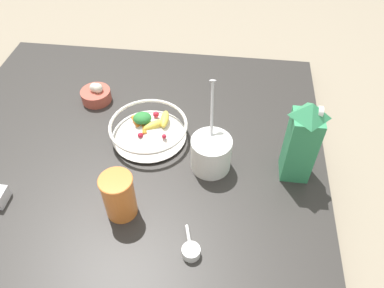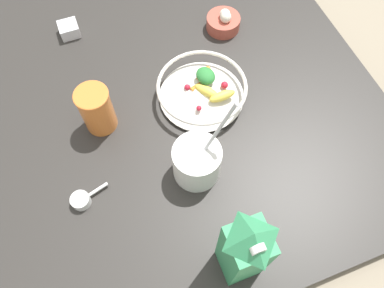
{
  "view_description": "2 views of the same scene",
  "coord_description": "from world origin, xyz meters",
  "px_view_note": "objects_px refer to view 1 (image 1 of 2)",
  "views": [
    {
      "loc": [
        -0.69,
        -0.29,
        0.87
      ],
      "look_at": [
        0.04,
        -0.2,
        0.1
      ],
      "focal_mm": 35.0,
      "sensor_mm": 36.0,
      "label": 1
    },
    {
      "loc": [
        -0.12,
        -0.59,
        0.89
      ],
      "look_at": [
        0.02,
        -0.21,
        0.1
      ],
      "focal_mm": 35.0,
      "sensor_mm": 36.0,
      "label": 2
    }
  ],
  "objects_px": {
    "garlic_bowl": "(96,94)",
    "yogurt_tub": "(211,152)",
    "drinking_cup": "(119,195)",
    "fruit_bowl": "(149,129)",
    "milk_carton": "(302,141)"
  },
  "relations": [
    {
      "from": "garlic_bowl",
      "to": "yogurt_tub",
      "type": "bearing_deg",
      "value": -120.76
    },
    {
      "from": "drinking_cup",
      "to": "garlic_bowl",
      "type": "relative_size",
      "value": 1.32
    },
    {
      "from": "drinking_cup",
      "to": "fruit_bowl",
      "type": "bearing_deg",
      "value": -3.51
    },
    {
      "from": "drinking_cup",
      "to": "garlic_bowl",
      "type": "xyz_separation_m",
      "value": [
        0.43,
        0.2,
        -0.04
      ]
    },
    {
      "from": "yogurt_tub",
      "to": "garlic_bowl",
      "type": "height_order",
      "value": "yogurt_tub"
    },
    {
      "from": "fruit_bowl",
      "to": "milk_carton",
      "type": "distance_m",
      "value": 0.45
    },
    {
      "from": "garlic_bowl",
      "to": "milk_carton",
      "type": "bearing_deg",
      "value": -110.38
    },
    {
      "from": "milk_carton",
      "to": "yogurt_tub",
      "type": "distance_m",
      "value": 0.25
    },
    {
      "from": "drinking_cup",
      "to": "yogurt_tub",
      "type": "bearing_deg",
      "value": -49.57
    },
    {
      "from": "yogurt_tub",
      "to": "drinking_cup",
      "type": "height_order",
      "value": "yogurt_tub"
    },
    {
      "from": "fruit_bowl",
      "to": "drinking_cup",
      "type": "distance_m",
      "value": 0.28
    },
    {
      "from": "milk_carton",
      "to": "garlic_bowl",
      "type": "xyz_separation_m",
      "value": [
        0.24,
        0.65,
        -0.1
      ]
    },
    {
      "from": "milk_carton",
      "to": "yogurt_tub",
      "type": "bearing_deg",
      "value": 91.13
    },
    {
      "from": "milk_carton",
      "to": "yogurt_tub",
      "type": "xyz_separation_m",
      "value": [
        -0.0,
        0.24,
        -0.07
      ]
    },
    {
      "from": "fruit_bowl",
      "to": "milk_carton",
      "type": "bearing_deg",
      "value": -101.41
    }
  ]
}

